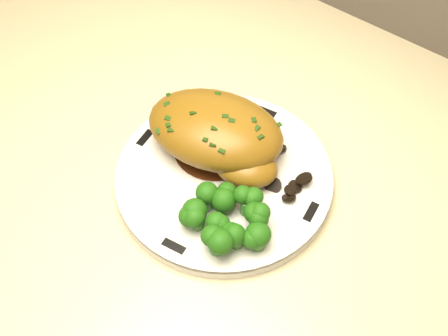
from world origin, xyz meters
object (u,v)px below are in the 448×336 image
Objects in this scene: counter at (58,181)px; plate at (224,178)px; chicken_breast at (219,134)px; broccoli_florets at (229,218)px.

counter is 8.81× the size of plate.
chicken_breast is 1.97× the size of broccoli_florets.
plate is at bearing 132.41° from broccoli_florets.
broccoli_florets is (0.07, -0.07, -0.01)m from chicken_breast.
counter is at bearing 161.81° from chicken_breast.
plate is (0.48, -0.04, 0.46)m from counter.
chicken_breast is (-0.02, 0.02, 0.04)m from plate.
counter reaches higher than chicken_breast.
counter reaches higher than broccoli_florets.
plate is 0.07m from broccoli_florets.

